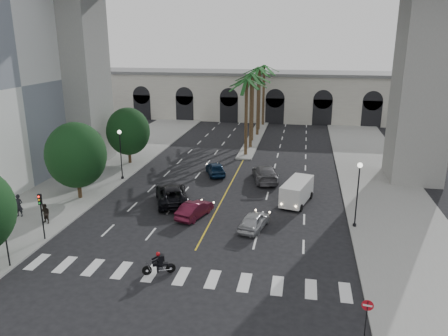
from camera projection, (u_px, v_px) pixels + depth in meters
The scene contains 27 objects.
ground at pixel (188, 264), 28.84m from camera, with size 140.00×140.00×0.00m, color black.
sidewalk_left at pixel (86, 180), 45.57m from camera, with size 8.00×100.00×0.15m, color gray.
sidewalk_right at pixel (387, 199), 40.31m from camera, with size 8.00×100.00×0.15m, color gray.
median at pixel (255, 138), 64.59m from camera, with size 2.00×24.00×0.20m, color gray.
pier_building at pixel (266, 95), 79.39m from camera, with size 71.00×10.50×8.50m.
palm_a at pixel (247, 83), 52.58m from camera, with size 3.20×3.20×10.30m.
palm_b at pixel (252, 78), 56.25m from camera, with size 3.20×3.20×10.60m.
palm_c at pixel (253, 79), 60.20m from camera, with size 3.20×3.20×10.10m.
palm_d at pixel (259, 71), 63.70m from camera, with size 3.20×3.20×10.90m.
palm_e at pixel (260, 72), 67.64m from camera, with size 3.20×3.20×10.40m.
palm_f at pixel (264, 69), 71.27m from camera, with size 3.20×3.20×10.70m.
street_tree_mid at pixel (76, 155), 39.32m from camera, with size 5.44×5.44×7.21m.
street_tree_far at pixel (128, 131), 50.71m from camera, with size 5.04×5.04×6.68m.
lamp_post_left_far at pixel (121, 150), 44.97m from camera, with size 0.40×0.40×5.35m.
lamp_post_right at pixel (358, 189), 33.45m from camera, with size 0.40×0.40×5.35m.
traffic_signal_near at pixel (5, 232), 27.74m from camera, with size 0.25×0.18×3.65m.
traffic_signal_far at pixel (41, 209), 31.51m from camera, with size 0.25×0.18×3.65m.
motorcycle_rider at pixel (160, 264), 27.54m from camera, with size 2.00×0.91×1.52m.
car_a at pixel (254, 221), 34.03m from camera, with size 1.60×3.97×1.35m, color #A8AAAD.
car_b at pixel (195, 209), 36.27m from camera, with size 1.44×4.12×1.36m, color #4B0F20.
car_c at pixel (172, 194), 39.33m from camera, with size 2.71×5.87×1.63m, color black.
car_d at pixel (265, 173), 45.38m from camera, with size 2.29×5.62×1.63m, color slate.
car_e at pixel (215, 169), 47.36m from camera, with size 1.70×4.22×1.44m, color #0D233E.
cargo_van at pixel (297, 191), 39.13m from camera, with size 2.99×5.21×2.09m.
pedestrian_a at pixel (19, 206), 35.97m from camera, with size 0.69×0.45×1.89m, color black.
pedestrian_b at pixel (45, 214), 34.60m from camera, with size 0.80×0.62×1.64m, color black.
do_not_enter_sign at pixel (367, 312), 21.07m from camera, with size 0.57×0.11×2.33m.
Camera 1 is at (7.07, -24.91, 14.42)m, focal length 35.00 mm.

